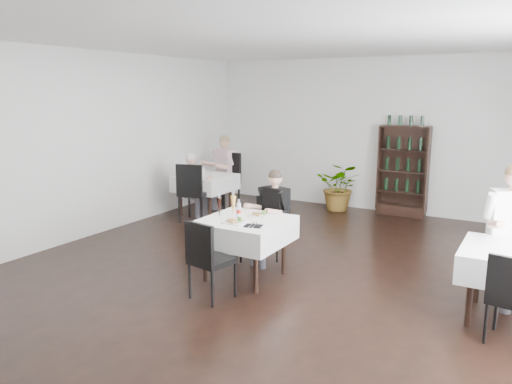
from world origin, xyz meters
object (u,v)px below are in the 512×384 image
potted_tree (340,187)px  wine_shelf (403,172)px  main_table (245,231)px  diner_main (272,209)px

potted_tree → wine_shelf: bearing=10.0°
wine_shelf → potted_tree: wine_shelf is taller
main_table → diner_main: diner_main is taller
wine_shelf → potted_tree: (-1.17, -0.21, -0.37)m
potted_tree → main_table: bearing=-86.2°
main_table → potted_tree: (-0.27, 4.11, -0.14)m
wine_shelf → main_table: 4.41m
wine_shelf → main_table: (-0.90, -4.31, -0.23)m
wine_shelf → main_table: wine_shelf is taller
main_table → potted_tree: size_ratio=1.07×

